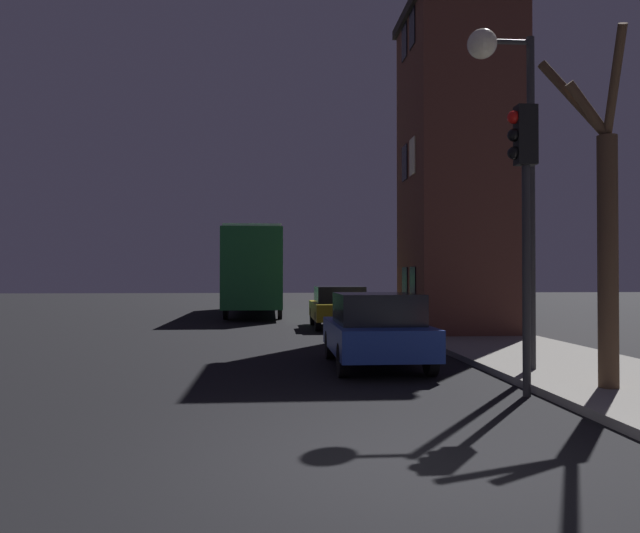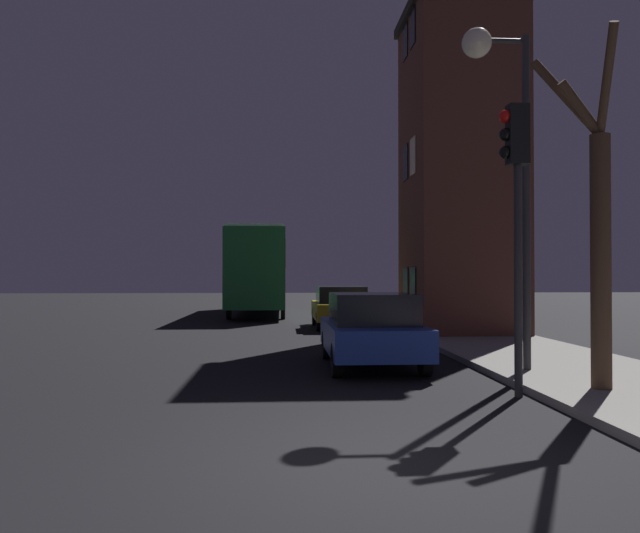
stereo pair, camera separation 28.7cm
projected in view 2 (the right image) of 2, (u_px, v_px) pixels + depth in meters
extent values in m
plane|color=black|center=(355.00, 465.00, 5.94)|extent=(120.00, 120.00, 0.00)
cube|color=brown|center=(460.00, 173.00, 19.19)|extent=(3.13, 3.72, 9.70)
cube|color=black|center=(459.00, 12.00, 19.26)|extent=(3.37, 3.96, 0.30)
cube|color=black|center=(413.00, 285.00, 18.49)|extent=(0.03, 0.70, 1.10)
cube|color=black|center=(406.00, 285.00, 19.58)|extent=(0.03, 0.70, 1.10)
cube|color=beige|center=(413.00, 156.00, 18.55)|extent=(0.03, 0.70, 1.10)
cube|color=black|center=(405.00, 163.00, 19.64)|extent=(0.03, 0.70, 1.10)
cube|color=black|center=(413.00, 28.00, 18.60)|extent=(0.03, 0.70, 1.10)
cube|color=black|center=(405.00, 42.00, 19.70)|extent=(0.03, 0.70, 1.10)
cylinder|color=#28282B|center=(526.00, 202.00, 11.22)|extent=(0.14, 0.14, 6.03)
cylinder|color=#28282B|center=(501.00, 41.00, 11.23)|extent=(0.90, 0.09, 0.09)
sphere|color=#F4EAC6|center=(477.00, 43.00, 11.20)|extent=(0.53, 0.53, 0.53)
cylinder|color=#28282B|center=(518.00, 280.00, 9.31)|extent=(0.12, 0.12, 3.48)
cube|color=black|center=(517.00, 135.00, 9.34)|extent=(0.30, 0.24, 0.90)
sphere|color=red|center=(506.00, 117.00, 9.34)|extent=(0.20, 0.20, 0.20)
sphere|color=black|center=(506.00, 134.00, 9.33)|extent=(0.20, 0.20, 0.20)
sphere|color=black|center=(506.00, 152.00, 9.33)|extent=(0.20, 0.20, 0.20)
cylinder|color=#473323|center=(601.00, 261.00, 9.33)|extent=(0.30, 0.30, 3.81)
cylinder|color=#473323|center=(566.00, 98.00, 9.52)|extent=(1.02, 0.54, 1.29)
cylinder|color=#473323|center=(581.00, 108.00, 9.33)|extent=(0.73, 0.19, 0.86)
cylinder|color=#473323|center=(607.00, 80.00, 8.97)|extent=(0.36, 0.93, 1.45)
cube|color=#1E6B33|center=(259.00, 270.00, 29.56)|extent=(2.42, 11.23, 3.25)
cube|color=black|center=(259.00, 257.00, 29.57)|extent=(2.44, 10.34, 1.17)
cube|color=#B2B2B2|center=(259.00, 234.00, 29.58)|extent=(2.29, 10.67, 0.12)
cylinder|color=black|center=(283.00, 301.00, 33.25)|extent=(0.18, 0.96, 0.96)
cylinder|color=black|center=(240.00, 301.00, 33.11)|extent=(0.18, 0.96, 0.96)
cylinder|color=black|center=(283.00, 308.00, 25.96)|extent=(0.18, 0.96, 0.96)
cylinder|color=black|center=(229.00, 308.00, 25.82)|extent=(0.18, 0.96, 0.96)
cube|color=navy|center=(371.00, 337.00, 12.39)|extent=(1.77, 3.80, 0.57)
cube|color=black|center=(372.00, 308.00, 12.21)|extent=(1.56, 1.98, 0.59)
cylinder|color=black|center=(399.00, 344.00, 13.67)|extent=(0.18, 0.61, 0.61)
cylinder|color=black|center=(327.00, 345.00, 13.57)|extent=(0.18, 0.61, 0.61)
cylinder|color=black|center=(425.00, 359.00, 11.20)|extent=(0.18, 0.61, 0.61)
cylinder|color=black|center=(337.00, 360.00, 11.10)|extent=(0.18, 0.61, 0.61)
cube|color=olive|center=(340.00, 310.00, 21.66)|extent=(1.82, 3.90, 0.56)
cube|color=black|center=(341.00, 294.00, 21.47)|extent=(1.60, 2.03, 0.55)
cylinder|color=black|center=(359.00, 316.00, 22.97)|extent=(0.18, 0.65, 0.65)
cylinder|color=black|center=(315.00, 316.00, 22.87)|extent=(0.18, 0.65, 0.65)
cylinder|color=black|center=(369.00, 321.00, 20.44)|extent=(0.18, 0.65, 0.65)
cylinder|color=black|center=(319.00, 321.00, 20.34)|extent=(0.18, 0.65, 0.65)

